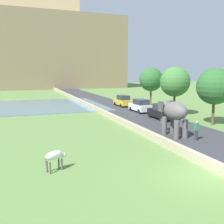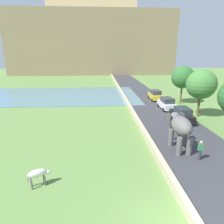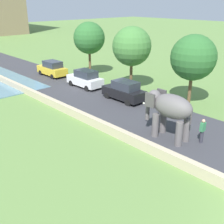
{
  "view_description": "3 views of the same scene",
  "coord_description": "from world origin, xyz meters",
  "px_view_note": "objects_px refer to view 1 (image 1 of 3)",
  "views": [
    {
      "loc": [
        -8.57,
        -9.92,
        5.44
      ],
      "look_at": [
        -0.29,
        12.79,
        1.55
      ],
      "focal_mm": 40.11,
      "sensor_mm": 36.0,
      "label": 1
    },
    {
      "loc": [
        -3.11,
        -7.05,
        7.83
      ],
      "look_at": [
        -1.91,
        13.13,
        1.87
      ],
      "focal_mm": 31.46,
      "sensor_mm": 36.0,
      "label": 2
    },
    {
      "loc": [
        -10.12,
        -1.49,
        8.24
      ],
      "look_at": [
        1.36,
        10.79,
        1.5
      ],
      "focal_mm": 44.69,
      "sensor_mm": 36.0,
      "label": 3
    }
  ],
  "objects_px": {
    "car_black": "(162,112)",
    "cow_white": "(55,156)",
    "car_yellow": "(123,101)",
    "car_white": "(140,106)",
    "person_beside_elephant": "(197,130)",
    "elephant": "(173,113)"
  },
  "relations": [
    {
      "from": "cow_white",
      "to": "person_beside_elephant",
      "type": "bearing_deg",
      "value": 11.76
    },
    {
      "from": "car_yellow",
      "to": "car_black",
      "type": "bearing_deg",
      "value": -90.0
    },
    {
      "from": "cow_white",
      "to": "car_white",
      "type": "bearing_deg",
      "value": 51.01
    },
    {
      "from": "car_black",
      "to": "car_yellow",
      "type": "bearing_deg",
      "value": 90.0
    },
    {
      "from": "elephant",
      "to": "cow_white",
      "type": "relative_size",
      "value": 2.5
    },
    {
      "from": "person_beside_elephant",
      "to": "cow_white",
      "type": "distance_m",
      "value": 11.6
    },
    {
      "from": "car_yellow",
      "to": "cow_white",
      "type": "height_order",
      "value": "car_yellow"
    },
    {
      "from": "car_white",
      "to": "elephant",
      "type": "bearing_deg",
      "value": -104.15
    },
    {
      "from": "person_beside_elephant",
      "to": "car_white",
      "type": "relative_size",
      "value": 0.41
    },
    {
      "from": "car_yellow",
      "to": "cow_white",
      "type": "distance_m",
      "value": 26.68
    },
    {
      "from": "car_white",
      "to": "car_yellow",
      "type": "height_order",
      "value": "same"
    },
    {
      "from": "person_beside_elephant",
      "to": "cow_white",
      "type": "height_order",
      "value": "person_beside_elephant"
    },
    {
      "from": "elephant",
      "to": "car_black",
      "type": "bearing_deg",
      "value": 65.68
    },
    {
      "from": "car_white",
      "to": "cow_white",
      "type": "height_order",
      "value": "car_white"
    },
    {
      "from": "person_beside_elephant",
      "to": "car_black",
      "type": "relative_size",
      "value": 0.41
    },
    {
      "from": "elephant",
      "to": "person_beside_elephant",
      "type": "distance_m",
      "value": 2.4
    },
    {
      "from": "elephant",
      "to": "car_black",
      "type": "relative_size",
      "value": 0.87
    },
    {
      "from": "car_black",
      "to": "cow_white",
      "type": "bearing_deg",
      "value": -140.41
    },
    {
      "from": "car_white",
      "to": "car_yellow",
      "type": "xyz_separation_m",
      "value": [
        -0.0,
        6.21,
        0.0
      ]
    },
    {
      "from": "elephant",
      "to": "cow_white",
      "type": "distance_m",
      "value": 11.31
    },
    {
      "from": "car_black",
      "to": "cow_white",
      "type": "relative_size",
      "value": 2.89
    },
    {
      "from": "elephant",
      "to": "cow_white",
      "type": "height_order",
      "value": "elephant"
    }
  ]
}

